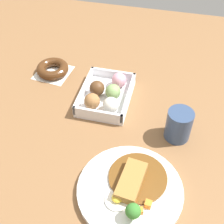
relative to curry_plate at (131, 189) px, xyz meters
name	(u,v)px	position (x,y,z in m)	size (l,w,h in m)	color
ground_plane	(94,133)	(0.16, 0.14, -0.01)	(1.60, 1.60, 0.00)	brown
curry_plate	(131,189)	(0.00, 0.00, 0.00)	(0.26, 0.26, 0.07)	white
donut_box	(106,95)	(0.31, 0.14, 0.01)	(0.20, 0.15, 0.06)	white
chocolate_ring_donut	(53,69)	(0.40, 0.36, 0.00)	(0.13, 0.13, 0.03)	white
coffee_mug	(179,125)	(0.21, -0.09, 0.03)	(0.07, 0.07, 0.09)	#33476B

